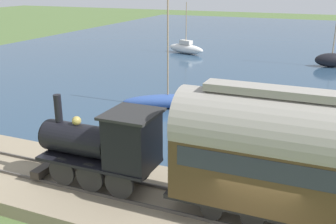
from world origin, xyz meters
The scene contains 8 objects.
harbor_water centered at (43.95, 0.00, 0.00)m, with size 80.00×80.00×0.01m.
steam_locomotive centered at (1.08, 5.99, 2.45)m, with size 2.02×5.23×3.46m.
sailboat_blue centered at (12.97, 8.44, 0.53)m, with size 3.85×6.02×7.97m.
sailboat_black centered at (31.80, -1.51, 0.76)m, with size 2.19×3.50×8.92m.
sailboat_white centered at (33.32, 14.74, 0.64)m, with size 2.71×5.15×5.93m.
rowboat_mid_harbor centered at (10.37, 2.88, 0.21)m, with size 1.55×2.28×0.40m.
rowboat_off_pier centered at (8.30, 0.95, 0.17)m, with size 1.07×2.63×0.33m.
rowboat_far_out centered at (12.75, 0.05, 0.18)m, with size 0.95×2.06×0.34m.
Camera 1 is at (-10.70, -1.61, 8.35)m, focal length 42.00 mm.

